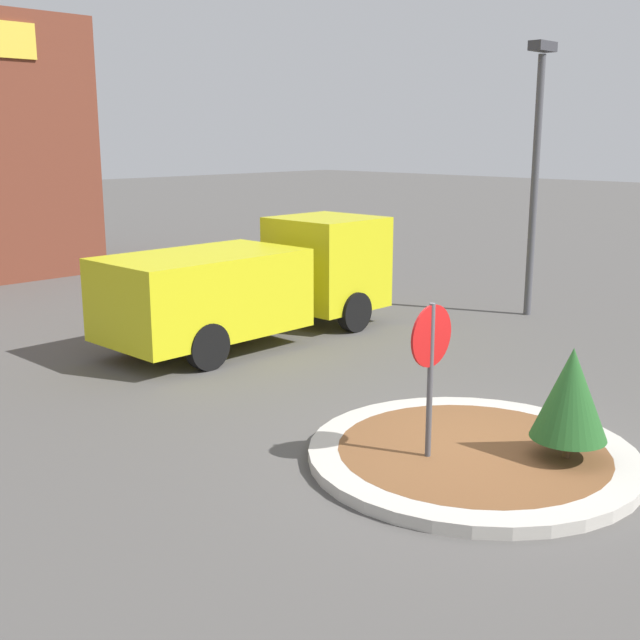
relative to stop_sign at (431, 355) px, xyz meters
The scene contains 6 objects.
ground_plane 1.52m from the stop_sign, 25.68° to the right, with size 120.00×120.00×0.00m, color #514F4C.
traffic_island 1.46m from the stop_sign, 25.68° to the right, with size 4.02×4.02×0.15m.
stop_sign is the anchor object (origin of this frame).
island_shrub 1.70m from the stop_sign, 47.59° to the right, with size 0.90×0.90×1.35m.
utility_truck 6.70m from the stop_sign, 66.40° to the left, with size 6.09×2.17×2.24m.
light_pole 9.29m from the stop_sign, 22.75° to the left, with size 0.70×0.30×5.79m.
Camera 1 is at (-7.89, -5.08, 3.89)m, focal length 45.00 mm.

